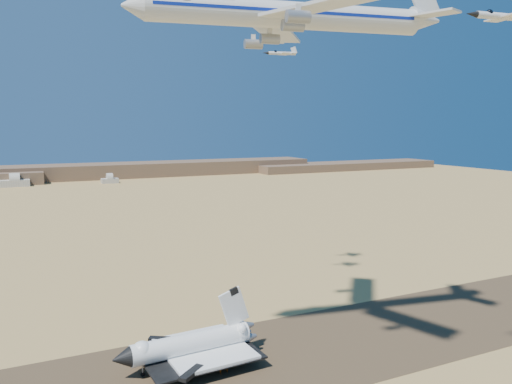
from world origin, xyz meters
name	(u,v)px	position (x,y,z in m)	size (l,w,h in m)	color
ground	(243,363)	(0.00, 0.00, 0.00)	(1200.00, 1200.00, 0.00)	tan
runway	(243,363)	(0.00, 0.00, 0.03)	(600.00, 50.00, 0.06)	brown
ridgeline	(123,172)	(65.32, 527.31, 7.63)	(960.00, 90.00, 18.00)	brown
hangars	(11,183)	(-64.00, 478.43, 4.83)	(200.50, 29.50, 30.00)	#B9B3A4
shuttle	(190,346)	(-13.65, 5.37, 5.50)	(41.60, 26.87, 20.47)	white
carrier_747	(279,14)	(8.84, -4.04, 94.97)	(87.24, 66.31, 21.65)	silver
crew_a	(227,369)	(-5.84, -2.96, 1.01)	(0.70, 0.46, 1.91)	#C04F0B
crew_b	(220,371)	(-7.95, -3.29, 0.86)	(0.78, 0.45, 1.60)	#C04F0B
crew_c	(226,367)	(-5.85, -1.77, 0.96)	(1.05, 0.54, 1.79)	#C04F0B
chase_jet_a	(500,16)	(41.74, -43.68, 90.00)	(16.09, 8.91, 4.02)	silver
chase_jet_e	(269,42)	(31.11, 45.85, 97.05)	(13.36, 7.84, 3.41)	silver
chase_jet_f	(281,53)	(44.16, 60.32, 95.58)	(13.90, 8.06, 3.53)	silver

